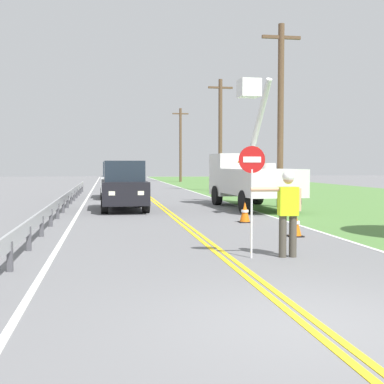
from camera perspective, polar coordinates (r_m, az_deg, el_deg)
ground_plane at (r=6.61m, az=13.13°, el=-14.16°), size 160.00×160.00×0.00m
grass_verge_right at (r=29.46m, az=19.10°, el=-0.87°), size 16.00×110.00×0.01m
centerline_yellow_left at (r=26.00m, az=-4.18°, el=-1.21°), size 0.11×110.00×0.01m
centerline_yellow_right at (r=26.02m, az=-3.79°, el=-1.21°), size 0.11×110.00×0.01m
edge_line_right at (r=26.59m, az=3.76°, el=-1.11°), size 0.12×110.00×0.01m
edge_line_left at (r=25.92m, az=-11.93°, el=-1.28°), size 0.12×110.00×0.01m
flagger_worker at (r=10.91m, az=10.58°, el=-1.72°), size 1.09×0.26×1.83m
stop_sign_paddle at (r=10.67m, az=6.67°, el=1.77°), size 0.56×0.04×2.33m
utility_bucket_truck at (r=23.21m, az=6.38°, el=1.77°), size 2.67×6.91×5.77m
oncoming_suv_nearest at (r=22.01m, az=-7.62°, el=0.74°), size 1.97×4.63×2.10m
oncoming_suv_second at (r=30.16m, az=-8.29°, el=1.36°), size 1.93×4.62×2.10m
utility_pole_near at (r=23.91m, az=9.82°, el=8.74°), size 1.80×0.28×8.28m
utility_pole_mid at (r=37.52m, az=3.17°, el=6.57°), size 1.80×0.28×8.10m
utility_pole_far at (r=57.52m, az=-1.29°, el=5.41°), size 1.80×0.28×8.20m
traffic_cone_lead at (r=14.13m, az=11.40°, el=-3.53°), size 0.40×0.40×0.70m
traffic_cone_mid at (r=17.31m, az=5.90°, el=-2.28°), size 0.40×0.40×0.70m
guardrail_left_shoulder at (r=22.33m, az=-13.89°, el=-0.68°), size 0.10×32.00×0.71m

